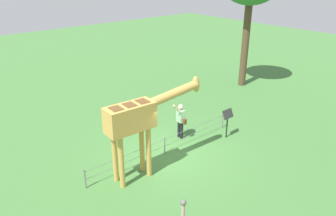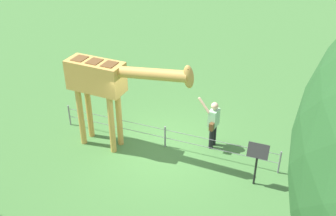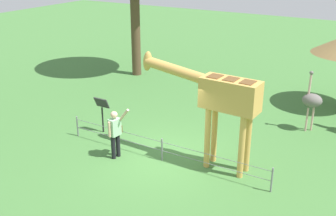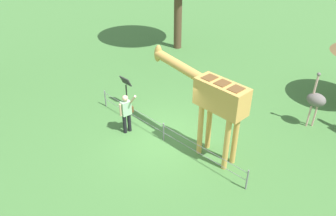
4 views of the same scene
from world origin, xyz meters
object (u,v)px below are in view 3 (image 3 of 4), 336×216
at_px(visitor, 115,131).
at_px(info_sign, 102,108).
at_px(ostrich, 312,100).
at_px(giraffe, 219,97).

xyz_separation_m(visitor, info_sign, (1.57, -1.28, 0.05)).
bearing_deg(ostrich, visitor, 47.12).
xyz_separation_m(giraffe, ostrich, (-1.86, -4.05, -1.07)).
height_order(visitor, info_sign, visitor).
height_order(ostrich, info_sign, ostrich).
distance_m(visitor, ostrich, 7.08).
bearing_deg(giraffe, ostrich, -114.63).
bearing_deg(visitor, giraffe, -158.99).
distance_m(giraffe, visitor, 3.44).
height_order(giraffe, info_sign, giraffe).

